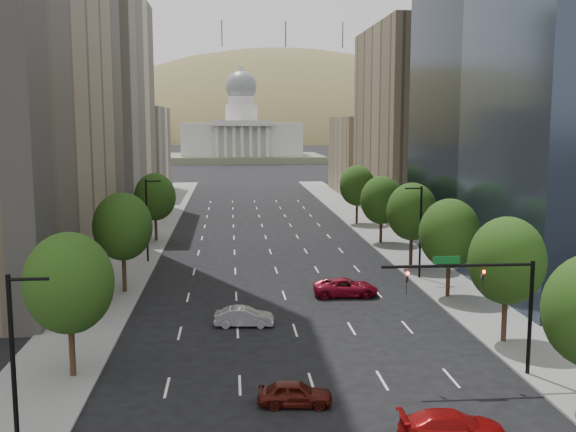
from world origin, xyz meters
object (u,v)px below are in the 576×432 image
object	(u,v)px
capitol	(242,139)
car_maroon	(295,393)
car_red_near	(452,427)
car_silver	(244,317)
traffic_signal	(491,292)
car_red_far	(346,287)

from	to	relation	value
capitol	car_maroon	world-z (taller)	capitol
car_red_near	car_silver	xyz separation A→B (m)	(-9.44, 19.10, -0.02)
traffic_signal	car_maroon	xyz separation A→B (m)	(-11.80, -3.07, -4.49)
traffic_signal	car_maroon	distance (m)	13.00
capitol	car_red_near	world-z (taller)	capitol
car_maroon	car_red_far	size ratio (longest dim) A/B	0.71
traffic_signal	car_red_near	world-z (taller)	traffic_signal
car_silver	car_red_far	xyz separation A→B (m)	(8.99, 7.98, 0.07)
car_red_far	car_red_near	bearing A→B (deg)	-178.01
capitol	car_red_far	distance (m)	200.65
car_maroon	capitol	bearing A→B (deg)	4.98
car_silver	car_red_far	world-z (taller)	car_red_far
car_red_far	car_silver	bearing A→B (deg)	132.64
car_red_near	traffic_signal	bearing A→B (deg)	-29.94
car_red_near	car_red_far	world-z (taller)	car_red_far
car_silver	capitol	bearing A→B (deg)	3.13
traffic_signal	capitol	size ratio (longest dim) A/B	0.15
traffic_signal	car_red_far	distance (m)	20.45
car_red_far	traffic_signal	bearing A→B (deg)	-163.84
car_red_near	car_red_far	xyz separation A→B (m)	(-0.45, 27.08, 0.04)
traffic_signal	car_silver	world-z (taller)	traffic_signal
car_red_near	car_maroon	size ratio (longest dim) A/B	1.28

